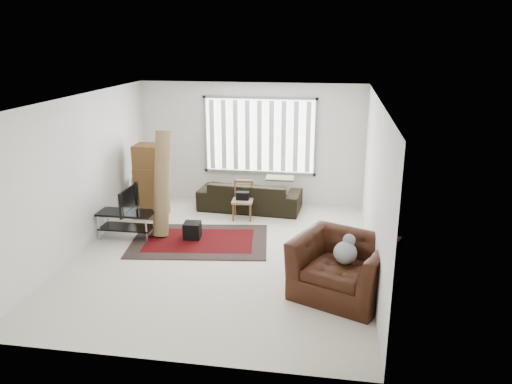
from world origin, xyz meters
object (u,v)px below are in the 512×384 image
(moving_boxes, at_px, (150,184))
(sofa, at_px, (250,191))
(tv_stand, at_px, (126,219))
(armchair, at_px, (343,263))
(side_chair, at_px, (243,198))

(moving_boxes, xyz_separation_m, sofa, (1.98, 0.73, -0.29))
(tv_stand, height_order, sofa, sofa)
(moving_boxes, xyz_separation_m, armchair, (3.96, -2.79, -0.21))
(side_chair, bearing_deg, moving_boxes, -179.18)
(side_chair, bearing_deg, sofa, 80.81)
(tv_stand, distance_m, side_chair, 2.40)
(tv_stand, height_order, moving_boxes, moving_boxes)
(moving_boxes, bearing_deg, tv_stand, -91.50)
(moving_boxes, bearing_deg, sofa, 20.16)
(sofa, distance_m, armchair, 4.04)
(moving_boxes, bearing_deg, side_chair, 4.73)
(armchair, bearing_deg, side_chair, 147.86)
(tv_stand, relative_size, side_chair, 1.31)
(moving_boxes, height_order, sofa, moving_boxes)
(side_chair, xyz_separation_m, armchair, (2.03, -2.95, 0.07))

